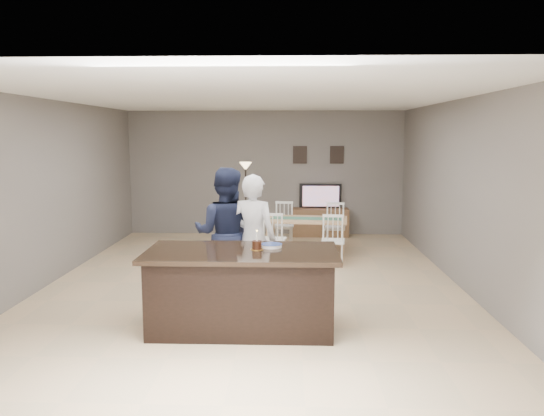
{
  "coord_description": "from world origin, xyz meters",
  "views": [
    {
      "loc": [
        0.54,
        -7.58,
        2.19
      ],
      "look_at": [
        0.29,
        -0.3,
        1.17
      ],
      "focal_mm": 35.0,
      "sensor_mm": 36.0,
      "label": 1
    }
  ],
  "objects_px": {
    "woman": "(253,239)",
    "dining_table": "(306,225)",
    "plate_stack": "(271,246)",
    "man": "(225,233)",
    "birthday_cake": "(257,245)",
    "kitchen_island": "(242,289)",
    "tv_console": "(320,222)",
    "floor_lamp": "(246,181)",
    "television": "(321,196)"
  },
  "relations": [
    {
      "from": "woman",
      "to": "dining_table",
      "type": "xyz_separation_m",
      "value": [
        0.77,
        2.75,
        -0.28
      ]
    },
    {
      "from": "plate_stack",
      "to": "dining_table",
      "type": "relative_size",
      "value": 0.14
    },
    {
      "from": "man",
      "to": "dining_table",
      "type": "height_order",
      "value": "man"
    },
    {
      "from": "birthday_cake",
      "to": "plate_stack",
      "type": "distance_m",
      "value": 0.21
    },
    {
      "from": "kitchen_island",
      "to": "tv_console",
      "type": "height_order",
      "value": "kitchen_island"
    },
    {
      "from": "kitchen_island",
      "to": "plate_stack",
      "type": "xyz_separation_m",
      "value": [
        0.33,
        0.19,
        0.47
      ]
    },
    {
      "from": "woman",
      "to": "floor_lamp",
      "type": "distance_m",
      "value": 3.77
    },
    {
      "from": "kitchen_island",
      "to": "birthday_cake",
      "type": "bearing_deg",
      "value": 19.06
    },
    {
      "from": "dining_table",
      "to": "plate_stack",
      "type": "bearing_deg",
      "value": -92.09
    },
    {
      "from": "dining_table",
      "to": "floor_lamp",
      "type": "distance_m",
      "value": 1.69
    },
    {
      "from": "plate_stack",
      "to": "kitchen_island",
      "type": "bearing_deg",
      "value": -150.25
    },
    {
      "from": "tv_console",
      "to": "woman",
      "type": "height_order",
      "value": "woman"
    },
    {
      "from": "woman",
      "to": "dining_table",
      "type": "bearing_deg",
      "value": -89.3
    },
    {
      "from": "woman",
      "to": "floor_lamp",
      "type": "bearing_deg",
      "value": -67.39
    },
    {
      "from": "kitchen_island",
      "to": "television",
      "type": "relative_size",
      "value": 2.35
    },
    {
      "from": "television",
      "to": "birthday_cake",
      "type": "height_order",
      "value": "television"
    },
    {
      "from": "birthday_cake",
      "to": "dining_table",
      "type": "bearing_deg",
      "value": 79.52
    },
    {
      "from": "tv_console",
      "to": "birthday_cake",
      "type": "relative_size",
      "value": 5.35
    },
    {
      "from": "birthday_cake",
      "to": "tv_console",
      "type": "bearing_deg",
      "value": 79.38
    },
    {
      "from": "man",
      "to": "plate_stack",
      "type": "height_order",
      "value": "man"
    },
    {
      "from": "dining_table",
      "to": "woman",
      "type": "bearing_deg",
      "value": -99.49
    },
    {
      "from": "man",
      "to": "plate_stack",
      "type": "xyz_separation_m",
      "value": [
        0.65,
        -0.95,
        0.04
      ]
    },
    {
      "from": "birthday_cake",
      "to": "kitchen_island",
      "type": "bearing_deg",
      "value": -160.94
    },
    {
      "from": "kitchen_island",
      "to": "man",
      "type": "height_order",
      "value": "man"
    },
    {
      "from": "television",
      "to": "floor_lamp",
      "type": "height_order",
      "value": "floor_lamp"
    },
    {
      "from": "woman",
      "to": "birthday_cake",
      "type": "bearing_deg",
      "value": 113.2
    },
    {
      "from": "kitchen_island",
      "to": "floor_lamp",
      "type": "distance_m",
      "value": 4.73
    },
    {
      "from": "dining_table",
      "to": "tv_console",
      "type": "bearing_deg",
      "value": 85.35
    },
    {
      "from": "tv_console",
      "to": "woman",
      "type": "xyz_separation_m",
      "value": [
        -1.14,
        -4.65,
        0.54
      ]
    },
    {
      "from": "television",
      "to": "man",
      "type": "bearing_deg",
      "value": 71.3
    },
    {
      "from": "kitchen_island",
      "to": "dining_table",
      "type": "distance_m",
      "value": 3.77
    },
    {
      "from": "tv_console",
      "to": "woman",
      "type": "bearing_deg",
      "value": -103.75
    },
    {
      "from": "plate_stack",
      "to": "dining_table",
      "type": "bearing_deg",
      "value": 81.69
    },
    {
      "from": "tv_console",
      "to": "kitchen_island",
      "type": "bearing_deg",
      "value": -102.16
    },
    {
      "from": "floor_lamp",
      "to": "birthday_cake",
      "type": "bearing_deg",
      "value": -83.68
    },
    {
      "from": "woman",
      "to": "plate_stack",
      "type": "height_order",
      "value": "woman"
    },
    {
      "from": "television",
      "to": "floor_lamp",
      "type": "xyz_separation_m",
      "value": [
        -1.54,
        -0.99,
        0.41
      ]
    },
    {
      "from": "birthday_cake",
      "to": "man",
      "type": "bearing_deg",
      "value": 114.58
    },
    {
      "from": "tv_console",
      "to": "woman",
      "type": "distance_m",
      "value": 4.81
    },
    {
      "from": "television",
      "to": "dining_table",
      "type": "distance_m",
      "value": 2.02
    },
    {
      "from": "woman",
      "to": "floor_lamp",
      "type": "relative_size",
      "value": 1.03
    },
    {
      "from": "television",
      "to": "floor_lamp",
      "type": "bearing_deg",
      "value": 32.71
    },
    {
      "from": "birthday_cake",
      "to": "floor_lamp",
      "type": "bearing_deg",
      "value": 96.32
    },
    {
      "from": "tv_console",
      "to": "dining_table",
      "type": "bearing_deg",
      "value": -100.87
    },
    {
      "from": "television",
      "to": "dining_table",
      "type": "bearing_deg",
      "value": 79.51
    },
    {
      "from": "television",
      "to": "dining_table",
      "type": "relative_size",
      "value": 0.51
    },
    {
      "from": "tv_console",
      "to": "birthday_cake",
      "type": "distance_m",
      "value": 5.65
    },
    {
      "from": "woman",
      "to": "television",
      "type": "bearing_deg",
      "value": -87.15
    },
    {
      "from": "tv_console",
      "to": "television",
      "type": "xyz_separation_m",
      "value": [
        0.0,
        0.07,
        0.56
      ]
    },
    {
      "from": "dining_table",
      "to": "floor_lamp",
      "type": "relative_size",
      "value": 1.08
    }
  ]
}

